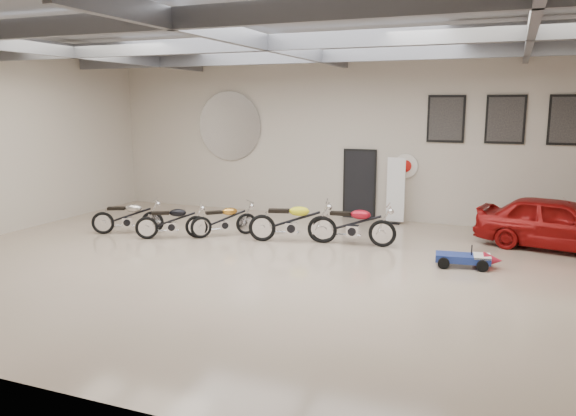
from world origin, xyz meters
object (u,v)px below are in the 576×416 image
at_px(banner_stand, 396,192).
at_px(motorcycle_black, 172,221).
at_px(motorcycle_gold, 224,219).
at_px(motorcycle_yellow, 292,221).
at_px(motorcycle_red, 353,224).
at_px(go_kart, 469,256).
at_px(vintage_car, 558,223).
at_px(motorcycle_silver, 127,216).

height_order(banner_stand, motorcycle_black, banner_stand).
relative_size(motorcycle_gold, motorcycle_yellow, 0.82).
distance_m(motorcycle_red, go_kart, 3.06).
bearing_deg(banner_stand, motorcycle_yellow, -121.56).
distance_m(motorcycle_black, motorcycle_red, 4.77).
bearing_deg(vintage_car, motorcycle_gold, 114.61).
bearing_deg(vintage_car, go_kart, 154.29).
xyz_separation_m(motorcycle_silver, motorcycle_red, (6.08, 1.07, 0.06)).
distance_m(banner_stand, vintage_car, 4.56).
distance_m(banner_stand, motorcycle_gold, 5.19).
distance_m(motorcycle_black, vintage_car, 9.75).
bearing_deg(motorcycle_black, banner_stand, 10.08).
bearing_deg(go_kart, vintage_car, 45.33).
distance_m(banner_stand, go_kart, 4.66).
bearing_deg(motorcycle_yellow, motorcycle_red, -5.46).
height_order(motorcycle_yellow, motorcycle_red, motorcycle_yellow).
bearing_deg(vintage_car, motorcycle_silver, 115.43).
xyz_separation_m(motorcycle_silver, motorcycle_black, (1.44, -0.03, -0.01)).
bearing_deg(banner_stand, motorcycle_red, -98.86).
height_order(motorcycle_black, motorcycle_red, motorcycle_red).
bearing_deg(motorcycle_red, motorcycle_silver, -175.33).
relative_size(banner_stand, motorcycle_yellow, 0.89).
relative_size(motorcycle_gold, vintage_car, 0.47).
relative_size(motorcycle_silver, motorcycle_black, 1.03).
height_order(motorcycle_silver, go_kart, motorcycle_silver).
relative_size(motorcycle_gold, motorcycle_red, 0.84).
bearing_deg(motorcycle_black, motorcycle_gold, 4.74).
xyz_separation_m(motorcycle_black, motorcycle_gold, (1.16, 0.75, -0.02)).
bearing_deg(vintage_car, motorcycle_black, 117.50).
distance_m(banner_stand, motorcycle_black, 6.56).
xyz_separation_m(motorcycle_black, vintage_car, (9.42, 2.52, 0.17)).
bearing_deg(motorcycle_silver, motorcycle_gold, -10.12).
xyz_separation_m(motorcycle_red, vintage_car, (4.78, 1.43, 0.10)).
relative_size(banner_stand, motorcycle_gold, 1.08).
bearing_deg(motorcycle_gold, motorcycle_red, -38.48).
bearing_deg(motorcycle_red, go_kart, -24.05).
xyz_separation_m(banner_stand, motorcycle_black, (-5.13, -4.05, -0.49)).
xyz_separation_m(motorcycle_black, motorcycle_yellow, (3.09, 0.81, 0.09)).
relative_size(motorcycle_silver, vintage_car, 0.50).
xyz_separation_m(motorcycle_black, motorcycle_red, (4.64, 1.10, 0.07)).
relative_size(banner_stand, motorcycle_red, 0.91).
distance_m(banner_stand, motorcycle_yellow, 3.85).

